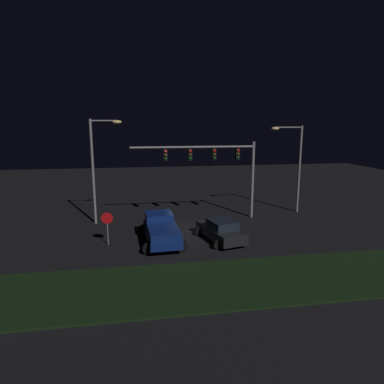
# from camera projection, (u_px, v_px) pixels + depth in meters

# --- Properties ---
(ground_plane) EXTENTS (80.00, 80.00, 0.00)m
(ground_plane) POSITION_uv_depth(u_px,v_px,m) (185.00, 231.00, 25.71)
(ground_plane) COLOR black
(grass_median) EXTENTS (23.74, 5.41, 0.10)m
(grass_median) POSITION_uv_depth(u_px,v_px,m) (211.00, 283.00, 17.06)
(grass_median) COLOR black
(grass_median) RESTS_ON ground_plane
(pickup_truck) EXTENTS (3.06, 5.50, 1.80)m
(pickup_truck) POSITION_uv_depth(u_px,v_px,m) (161.00, 228.00, 23.04)
(pickup_truck) COLOR navy
(pickup_truck) RESTS_ON ground_plane
(car_sedan) EXTENTS (3.11, 4.69, 1.51)m
(car_sedan) POSITION_uv_depth(u_px,v_px,m) (221.00, 230.00, 23.37)
(car_sedan) COLOR black
(car_sedan) RESTS_ON ground_plane
(traffic_signal_gantry) EXTENTS (10.32, 0.56, 6.50)m
(traffic_signal_gantry) POSITION_uv_depth(u_px,v_px,m) (214.00, 160.00, 28.00)
(traffic_signal_gantry) COLOR slate
(traffic_signal_gantry) RESTS_ON ground_plane
(street_lamp_left) EXTENTS (2.48, 0.44, 8.34)m
(street_lamp_left) POSITION_uv_depth(u_px,v_px,m) (99.00, 159.00, 26.68)
(street_lamp_left) COLOR slate
(street_lamp_left) RESTS_ON ground_plane
(street_lamp_right) EXTENTS (2.92, 0.44, 7.80)m
(street_lamp_right) POSITION_uv_depth(u_px,v_px,m) (294.00, 158.00, 30.27)
(street_lamp_right) COLOR slate
(street_lamp_right) RESTS_ON ground_plane
(stop_sign) EXTENTS (0.76, 0.08, 2.23)m
(stop_sign) POSITION_uv_depth(u_px,v_px,m) (107.00, 222.00, 22.38)
(stop_sign) COLOR slate
(stop_sign) RESTS_ON ground_plane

